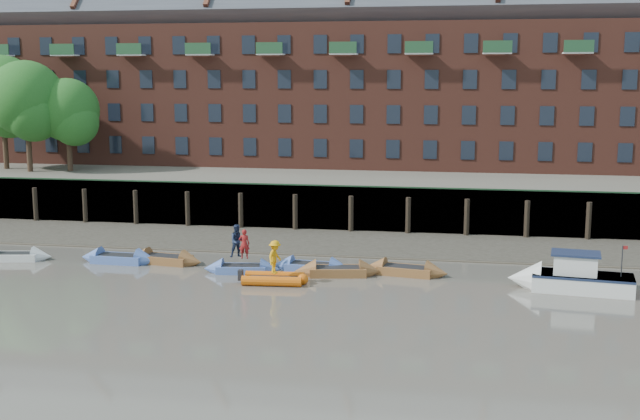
% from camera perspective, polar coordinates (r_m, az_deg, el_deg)
% --- Properties ---
extents(ground, '(220.00, 220.00, 0.00)m').
position_cam_1_polar(ground, '(36.15, -5.79, -8.06)').
color(ground, '#5F5951').
rests_on(ground, ground).
extents(foreshore, '(110.00, 8.00, 0.50)m').
position_cam_1_polar(foreshore, '(53.13, -0.49, -2.30)').
color(foreshore, '#3D382F').
rests_on(foreshore, ground).
extents(mud_band, '(110.00, 1.60, 0.10)m').
position_cam_1_polar(mud_band, '(49.87, -1.21, -3.09)').
color(mud_band, '#4C4336').
rests_on(mud_band, ground).
extents(river_wall, '(110.00, 1.23, 3.30)m').
position_cam_1_polar(river_wall, '(57.08, 0.31, 0.15)').
color(river_wall, '#2D2A26').
rests_on(river_wall, ground).
extents(bank_terrace, '(110.00, 28.00, 3.20)m').
position_cam_1_polar(bank_terrace, '(70.39, 2.20, 1.94)').
color(bank_terrace, '#5E594D').
rests_on(bank_terrace, ground).
extents(apartment_terrace, '(80.60, 15.56, 20.98)m').
position_cam_1_polar(apartment_terrace, '(70.79, 2.37, 11.09)').
color(apartment_terrace, brown).
rests_on(apartment_terrace, bank_terrace).
extents(tree_cluster, '(11.76, 7.74, 9.40)m').
position_cam_1_polar(tree_cluster, '(69.98, -20.26, 7.40)').
color(tree_cluster, '#3A281C').
rests_on(tree_cluster, bank_terrace).
extents(rowboat_0, '(4.51, 2.05, 1.26)m').
position_cam_1_polar(rowboat_0, '(51.32, -20.87, -3.11)').
color(rowboat_0, silver).
rests_on(rowboat_0, ground).
extents(rowboat_1, '(4.81, 1.53, 1.38)m').
position_cam_1_polar(rowboat_1, '(48.79, -14.10, -3.37)').
color(rowboat_1, '#4C6AB5').
rests_on(rowboat_1, ground).
extents(rowboat_2, '(4.83, 2.03, 1.36)m').
position_cam_1_polar(rowboat_2, '(48.03, -10.93, -3.46)').
color(rowboat_2, brown).
rests_on(rowboat_2, ground).
extents(rowboat_3, '(4.42, 1.78, 1.25)m').
position_cam_1_polar(rowboat_3, '(45.17, -5.58, -4.18)').
color(rowboat_3, '#4C6AB5').
rests_on(rowboat_3, ground).
extents(rowboat_4, '(4.62, 1.64, 1.32)m').
position_cam_1_polar(rowboat_4, '(45.34, -0.60, -4.07)').
color(rowboat_4, '#4C6AB5').
rests_on(rowboat_4, ground).
extents(rowboat_5, '(4.98, 2.27, 1.39)m').
position_cam_1_polar(rowboat_5, '(44.33, 1.26, -4.37)').
color(rowboat_5, brown).
rests_on(rowboat_5, ground).
extents(rowboat_6, '(4.88, 2.16, 1.37)m').
position_cam_1_polar(rowboat_6, '(44.77, 6.10, -4.29)').
color(rowboat_6, brown).
rests_on(rowboat_6, ground).
extents(rib_tender, '(3.52, 1.86, 0.60)m').
position_cam_1_polar(rib_tender, '(42.73, -3.15, -4.89)').
color(rib_tender, '#D85B0C').
rests_on(rib_tender, ground).
extents(motor_launch, '(6.42, 2.78, 2.57)m').
position_cam_1_polar(motor_launch, '(43.13, 16.81, -4.62)').
color(motor_launch, silver).
rests_on(motor_launch, ground).
extents(person_rower_a, '(0.65, 0.47, 1.65)m').
position_cam_1_polar(person_rower_a, '(44.74, -5.41, -2.41)').
color(person_rower_a, maroon).
rests_on(person_rower_a, rowboat_3).
extents(person_rower_b, '(1.14, 1.06, 1.87)m').
position_cam_1_polar(person_rower_b, '(45.03, -5.87, -2.20)').
color(person_rower_b, '#19233F').
rests_on(person_rower_b, rowboat_3).
extents(person_rib_crew, '(0.89, 1.26, 1.78)m').
position_cam_1_polar(person_rib_crew, '(42.37, -3.22, -3.36)').
color(person_rib_crew, orange).
rests_on(person_rib_crew, rib_tender).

